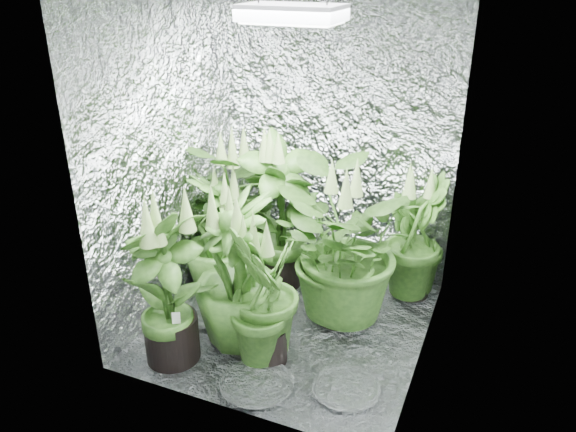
% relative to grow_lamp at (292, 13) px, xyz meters
% --- Properties ---
extents(ground, '(1.60, 1.60, 0.00)m').
position_rel_grow_lamp_xyz_m(ground, '(0.00, 0.00, -1.83)').
color(ground, silver).
rests_on(ground, ground).
extents(walls, '(1.62, 1.62, 2.00)m').
position_rel_grow_lamp_xyz_m(walls, '(0.00, 0.00, -0.83)').
color(walls, silver).
rests_on(walls, ground).
extents(grow_lamp, '(0.50, 0.30, 0.22)m').
position_rel_grow_lamp_xyz_m(grow_lamp, '(0.00, 0.00, 0.00)').
color(grow_lamp, gray).
rests_on(grow_lamp, ceiling).
extents(plant_a, '(1.15, 1.15, 1.06)m').
position_rel_grow_lamp_xyz_m(plant_a, '(-0.63, 0.51, -1.33)').
color(plant_a, black).
rests_on(plant_a, ground).
extents(plant_b, '(0.78, 0.78, 1.14)m').
position_rel_grow_lamp_xyz_m(plant_b, '(-0.24, 0.41, -1.30)').
color(plant_b, black).
rests_on(plant_b, ground).
extents(plant_c, '(0.52, 0.52, 0.90)m').
position_rel_grow_lamp_xyz_m(plant_c, '(0.61, 0.63, -1.41)').
color(plant_c, black).
rests_on(plant_c, ground).
extents(plant_d, '(0.65, 0.65, 0.91)m').
position_rel_grow_lamp_xyz_m(plant_d, '(-0.57, 0.13, -1.41)').
color(plant_d, black).
rests_on(plant_d, ground).
extents(plant_e, '(0.96, 0.96, 1.06)m').
position_rel_grow_lamp_xyz_m(plant_e, '(0.26, 0.15, -1.32)').
color(plant_e, black).
rests_on(plant_e, ground).
extents(plant_f, '(0.65, 0.65, 1.03)m').
position_rel_grow_lamp_xyz_m(plant_f, '(-0.49, -0.57, -1.36)').
color(plant_f, black).
rests_on(plant_f, ground).
extents(plant_g, '(0.59, 0.59, 0.92)m').
position_rel_grow_lamp_xyz_m(plant_g, '(0.00, -0.38, -1.41)').
color(plant_g, black).
rests_on(plant_g, ground).
extents(plant_h, '(0.72, 0.72, 1.00)m').
position_rel_grow_lamp_xyz_m(plant_h, '(-0.20, -0.29, -1.36)').
color(plant_h, black).
rests_on(plant_h, ground).
extents(circulation_fan, '(0.19, 0.31, 0.37)m').
position_rel_grow_lamp_xyz_m(circulation_fan, '(0.59, 0.63, -1.67)').
color(circulation_fan, black).
rests_on(circulation_fan, ground).
extents(plant_label, '(0.05, 0.04, 0.07)m').
position_rel_grow_lamp_xyz_m(plant_label, '(-0.43, -0.60, -1.53)').
color(plant_label, white).
rests_on(plant_label, plant_f).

